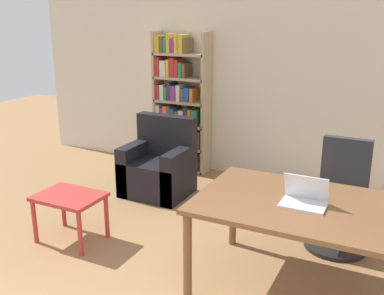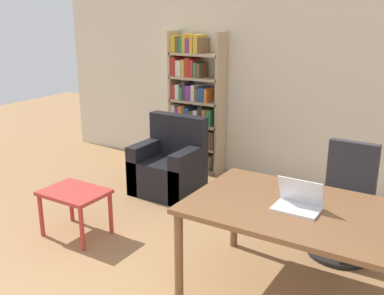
# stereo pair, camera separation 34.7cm
# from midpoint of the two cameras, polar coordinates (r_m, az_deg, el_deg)

# --- Properties ---
(wall_back) EXTENTS (8.00, 0.06, 2.70)m
(wall_back) POSITION_cam_midpoint_polar(r_m,az_deg,el_deg) (5.81, 11.70, 8.25)
(wall_back) COLOR beige
(wall_back) RESTS_ON ground_plane
(desk) EXTENTS (1.84, 1.09, 0.77)m
(desk) POSITION_cam_midpoint_polar(r_m,az_deg,el_deg) (3.55, 12.77, -8.40)
(desk) COLOR brown
(desk) RESTS_ON ground_plane
(laptop) EXTENTS (0.34, 0.24, 0.23)m
(laptop) POSITION_cam_midpoint_polar(r_m,az_deg,el_deg) (3.49, 11.34, -6.40)
(laptop) COLOR silver
(laptop) RESTS_ON desk
(office_chair) EXTENTS (0.59, 0.59, 1.05)m
(office_chair) POSITION_cam_midpoint_polar(r_m,az_deg,el_deg) (4.48, 16.23, -6.64)
(office_chair) COLOR black
(office_chair) RESTS_ON ground_plane
(side_table_blue) EXTENTS (0.63, 0.47, 0.48)m
(side_table_blue) POSITION_cam_midpoint_polar(r_m,az_deg,el_deg) (4.61, -17.40, -6.69)
(side_table_blue) COLOR #B2332D
(side_table_blue) RESTS_ON ground_plane
(armchair) EXTENTS (0.78, 0.67, 0.96)m
(armchair) POSITION_cam_midpoint_polar(r_m,az_deg,el_deg) (5.59, -6.03, -2.72)
(armchair) COLOR black
(armchair) RESTS_ON ground_plane
(bookshelf) EXTENTS (0.79, 0.28, 1.94)m
(bookshelf) POSITION_cam_midpoint_polar(r_m,az_deg,el_deg) (6.32, -3.27, 5.03)
(bookshelf) COLOR tan
(bookshelf) RESTS_ON ground_plane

